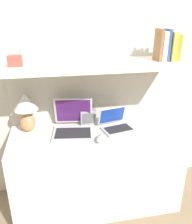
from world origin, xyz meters
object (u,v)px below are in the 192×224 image
at_px(table_lamp, 26,108).
at_px(laptop_large, 73,126).
at_px(book_blue, 166,45).
at_px(book_brown, 158,45).
at_px(book_orange, 175,47).
at_px(router_box, 88,117).
at_px(book_yellow, 171,46).
at_px(shelf_gadget, 15,61).
at_px(book_white, 162,46).
at_px(laptop_small, 116,125).
at_px(computer_mouse, 100,138).

bearing_deg(table_lamp, laptop_large, -13.78).
distance_m(book_blue, book_brown, 0.07).
relative_size(laptop_large, book_orange, 1.87).
height_order(router_box, book_orange, book_orange).
height_order(book_yellow, shelf_gadget, book_yellow).
height_order(book_white, book_brown, book_brown).
xyz_separation_m(laptop_large, laptop_small, (0.36, -0.02, -0.02)).
xyz_separation_m(book_blue, shelf_gadget, (-1.14, 0.00, -0.08)).
xyz_separation_m(laptop_small, book_white, (0.36, 0.03, 0.63)).
bearing_deg(book_brown, router_box, 167.87).
bearing_deg(book_yellow, book_white, 180.00).
xyz_separation_m(router_box, book_blue, (0.61, -0.12, 0.61)).
height_order(table_lamp, router_box, table_lamp).
bearing_deg(book_white, computer_mouse, -159.18).
bearing_deg(book_white, laptop_small, -175.35).
distance_m(table_lamp, router_box, 0.53).
xyz_separation_m(laptop_large, book_blue, (0.75, 0.01, 0.62)).
relative_size(table_lamp, book_blue, 1.37).
bearing_deg(table_lamp, book_blue, -4.14).
distance_m(book_orange, book_yellow, 0.04).
relative_size(laptop_small, router_box, 2.15).
distance_m(router_box, book_blue, 0.87).
bearing_deg(book_white, book_brown, 180.00).
height_order(laptop_small, computer_mouse, laptop_small).
bearing_deg(table_lamp, book_brown, -4.41).
xyz_separation_m(computer_mouse, book_blue, (0.57, 0.20, 0.66)).
xyz_separation_m(laptop_small, book_yellow, (0.43, 0.03, 0.63)).
bearing_deg(computer_mouse, laptop_large, 133.45).
relative_size(book_orange, book_yellow, 0.92).
bearing_deg(book_brown, shelf_gadget, 180.00).
bearing_deg(laptop_large, book_brown, 0.71).
bearing_deg(computer_mouse, book_blue, 19.69).
height_order(laptop_large, book_yellow, book_yellow).
xyz_separation_m(table_lamp, laptop_small, (0.72, -0.11, -0.16)).
relative_size(book_yellow, book_white, 0.97).
xyz_separation_m(book_yellow, book_white, (-0.07, 0.00, 0.00)).
distance_m(book_orange, book_brown, 0.15).
xyz_separation_m(table_lamp, shelf_gadget, (-0.03, -0.08, 0.40)).
height_order(computer_mouse, book_blue, book_blue).
bearing_deg(table_lamp, book_orange, -3.87).
bearing_deg(book_orange, book_white, 180.00).
bearing_deg(book_blue, book_yellow, 0.00).
relative_size(table_lamp, computer_mouse, 2.49).
height_order(laptop_small, shelf_gadget, shelf_gadget).
bearing_deg(shelf_gadget, computer_mouse, -19.45).
bearing_deg(book_brown, book_orange, 0.00).
bearing_deg(computer_mouse, book_yellow, 18.57).
relative_size(book_orange, book_white, 0.89).
bearing_deg(book_blue, book_white, 180.00).
height_order(table_lamp, book_brown, book_brown).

